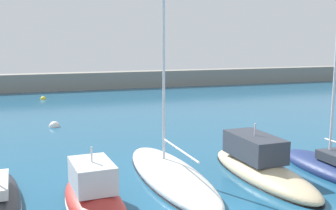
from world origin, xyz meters
The scene contains 7 objects.
breakwater_seawall centered at (0.00, 43.46, 1.15)m, with size 108.00×2.26×2.31m, color gray.
motorboat_red_second centered at (-3.99, 3.06, 0.49)m, with size 2.66×6.82×2.80m.
sailboat_white_third centered at (0.10, 5.30, 0.27)m, with size 3.03×10.41×19.38m.
motorboat_sand_fourth centered at (4.61, 4.42, 0.47)m, with size 2.77×8.70×2.98m.
sailboat_navy_fifth centered at (8.41, 3.70, 0.30)m, with size 2.60×7.29×15.74m.
mooring_buoy_white centered at (-4.67, 19.85, 0.00)m, with size 0.87×0.87×0.87m, color white.
mooring_buoy_yellow centered at (-5.07, 35.64, 0.00)m, with size 0.66×0.66×0.66m, color yellow.
Camera 1 is at (-6.15, -13.18, 6.91)m, focal length 44.04 mm.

